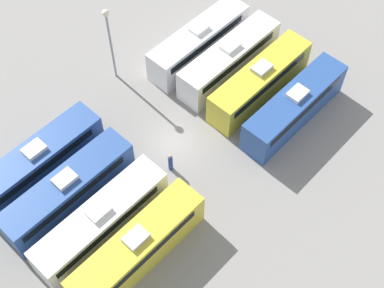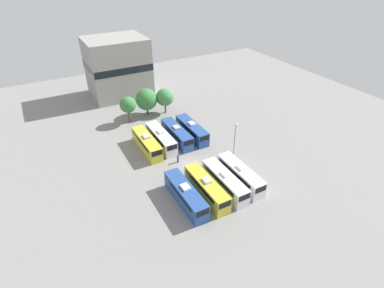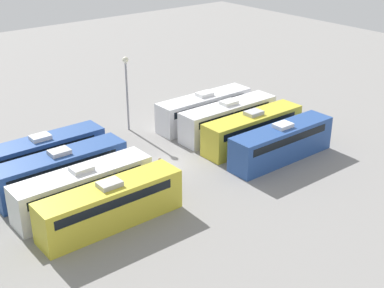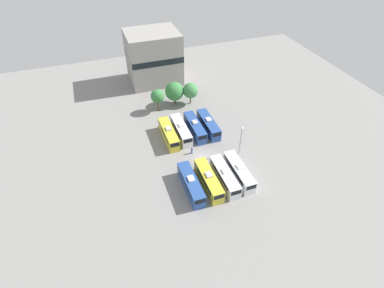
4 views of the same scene
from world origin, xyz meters
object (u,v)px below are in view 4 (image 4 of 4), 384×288
(light_pole, at_px, (241,136))
(tree_1, at_px, (174,91))
(depot_building, at_px, (154,57))
(worker_person, at_px, (192,150))
(bus_3, at_px, (239,171))
(tree_2, at_px, (190,91))
(bus_1, at_px, (209,180))
(tree_0, at_px, (158,96))
(bus_5, at_px, (181,130))
(bus_0, at_px, (191,184))
(bus_4, at_px, (169,134))
(bus_6, at_px, (195,127))
(bus_2, at_px, (225,176))
(bus_7, at_px, (208,124))

(light_pole, distance_m, tree_1, 26.56)
(depot_building, bearing_deg, worker_person, -90.93)
(bus_3, bearing_deg, worker_person, 122.98)
(tree_2, bearing_deg, worker_person, -108.26)
(bus_1, bearing_deg, depot_building, 89.16)
(worker_person, relative_size, depot_building, 0.12)
(light_pole, height_order, tree_0, light_pole)
(bus_5, height_order, depot_building, depot_building)
(bus_0, xyz_separation_m, bus_1, (3.77, -0.18, 0.00))
(bus_4, relative_size, bus_6, 1.00)
(bus_6, bearing_deg, bus_2, -89.70)
(bus_2, height_order, tree_1, tree_1)
(bus_6, bearing_deg, bus_1, -100.91)
(bus_5, distance_m, bus_6, 3.64)
(worker_person, bearing_deg, bus_2, -72.33)
(bus_3, bearing_deg, bus_4, 121.04)
(bus_2, height_order, tree_2, tree_2)
(light_pole, bearing_deg, bus_7, 107.82)
(bus_1, relative_size, tree_1, 1.61)
(bus_5, height_order, bus_6, same)
(bus_5, xyz_separation_m, tree_1, (2.77, 14.54, 2.33))
(bus_3, relative_size, tree_1, 1.61)
(bus_0, height_order, bus_4, same)
(bus_1, relative_size, bus_7, 1.00)
(worker_person, height_order, tree_0, tree_0)
(bus_1, xyz_separation_m, depot_building, (0.71, 47.91, 6.16))
(bus_3, relative_size, bus_7, 1.00)
(bus_3, relative_size, depot_building, 0.69)
(bus_3, height_order, worker_person, bus_3)
(bus_3, distance_m, bus_7, 17.61)
(bus_6, distance_m, depot_building, 30.88)
(bus_1, height_order, bus_4, same)
(light_pole, relative_size, tree_1, 1.13)
(bus_1, bearing_deg, bus_0, 177.33)
(bus_3, bearing_deg, bus_1, -179.13)
(depot_building, bearing_deg, light_pole, -76.56)
(bus_7, bearing_deg, bus_0, -121.65)
(bus_1, distance_m, bus_4, 17.76)
(tree_0, bearing_deg, bus_2, -78.49)
(bus_5, bearing_deg, bus_7, -0.63)
(tree_2, distance_m, depot_building, 18.32)
(bus_7, bearing_deg, tree_0, 127.35)
(bus_5, bearing_deg, depot_building, 88.25)
(bus_1, xyz_separation_m, bus_5, (-0.22, 17.79, 0.00))
(bus_6, height_order, light_pole, light_pole)
(bus_3, distance_m, light_pole, 8.50)
(worker_person, bearing_deg, tree_1, 83.57)
(bus_5, relative_size, worker_person, 5.86)
(bus_0, relative_size, bus_2, 1.00)
(tree_0, bearing_deg, depot_building, 78.88)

